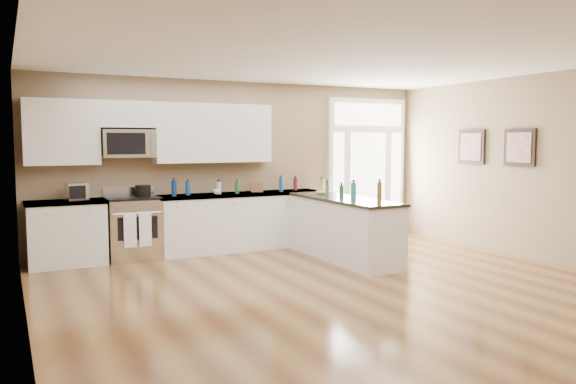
# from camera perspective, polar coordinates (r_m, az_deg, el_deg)

# --- Properties ---
(ground) EXTENTS (8.00, 8.00, 0.00)m
(ground) POSITION_cam_1_polar(r_m,az_deg,el_deg) (6.37, 9.46, -11.23)
(ground) COLOR #553218
(room_shell) EXTENTS (8.00, 8.00, 8.00)m
(room_shell) POSITION_cam_1_polar(r_m,az_deg,el_deg) (6.12, 9.70, 4.32)
(room_shell) COLOR #8A7457
(room_shell) RESTS_ON ground
(back_cabinet_left) EXTENTS (1.10, 0.66, 0.94)m
(back_cabinet_left) POSITION_cam_1_polar(r_m,az_deg,el_deg) (8.74, -21.55, -4.11)
(back_cabinet_left) COLOR silver
(back_cabinet_left) RESTS_ON ground
(back_cabinet_right) EXTENTS (2.85, 0.66, 0.94)m
(back_cabinet_right) POSITION_cam_1_polar(r_m,az_deg,el_deg) (9.38, -4.79, -3.16)
(back_cabinet_right) COLOR silver
(back_cabinet_right) RESTS_ON ground
(peninsula_cabinet) EXTENTS (0.69, 2.32, 0.94)m
(peninsula_cabinet) POSITION_cam_1_polar(r_m,az_deg,el_deg) (8.59, 5.60, -3.95)
(peninsula_cabinet) COLOR silver
(peninsula_cabinet) RESTS_ON ground
(upper_cabinet_left) EXTENTS (1.04, 0.33, 0.95)m
(upper_cabinet_left) POSITION_cam_1_polar(r_m,az_deg,el_deg) (8.78, -22.03, 5.66)
(upper_cabinet_left) COLOR silver
(upper_cabinet_left) RESTS_ON room_shell
(upper_cabinet_right) EXTENTS (1.94, 0.33, 0.95)m
(upper_cabinet_right) POSITION_cam_1_polar(r_m,az_deg,el_deg) (9.27, -7.59, 5.94)
(upper_cabinet_right) COLOR silver
(upper_cabinet_right) RESTS_ON room_shell
(upper_cabinet_short) EXTENTS (0.82, 0.33, 0.40)m
(upper_cabinet_short) POSITION_cam_1_polar(r_m,az_deg,el_deg) (8.92, -16.08, 7.59)
(upper_cabinet_short) COLOR silver
(upper_cabinet_short) RESTS_ON room_shell
(microwave) EXTENTS (0.78, 0.41, 0.42)m
(microwave) POSITION_cam_1_polar(r_m,az_deg,el_deg) (8.87, -15.97, 4.76)
(microwave) COLOR silver
(microwave) RESTS_ON room_shell
(entry_door) EXTENTS (1.70, 0.10, 2.60)m
(entry_door) POSITION_cam_1_polar(r_m,az_deg,el_deg) (10.83, 8.02, 2.52)
(entry_door) COLOR white
(entry_door) RESTS_ON ground
(wall_art_near) EXTENTS (0.05, 0.58, 0.58)m
(wall_art_near) POSITION_cam_1_polar(r_m,az_deg,el_deg) (10.06, 18.13, 4.38)
(wall_art_near) COLOR black
(wall_art_near) RESTS_ON room_shell
(wall_art_far) EXTENTS (0.05, 0.58, 0.58)m
(wall_art_far) POSITION_cam_1_polar(r_m,az_deg,el_deg) (9.38, 22.47, 4.21)
(wall_art_far) COLOR black
(wall_art_far) RESTS_ON room_shell
(kitchen_range) EXTENTS (0.78, 0.69, 1.08)m
(kitchen_range) POSITION_cam_1_polar(r_m,az_deg,el_deg) (8.87, -15.43, -3.54)
(kitchen_range) COLOR silver
(kitchen_range) RESTS_ON ground
(stockpot) EXTENTS (0.29, 0.29, 0.19)m
(stockpot) POSITION_cam_1_polar(r_m,az_deg,el_deg) (8.91, -14.53, 0.18)
(stockpot) COLOR black
(stockpot) RESTS_ON kitchen_range
(toaster_oven) EXTENTS (0.33, 0.28, 0.25)m
(toaster_oven) POSITION_cam_1_polar(r_m,az_deg,el_deg) (8.69, -20.68, 0.04)
(toaster_oven) COLOR silver
(toaster_oven) RESTS_ON back_cabinet_left
(cardboard_box) EXTENTS (0.24, 0.21, 0.17)m
(cardboard_box) POSITION_cam_1_polar(r_m,az_deg,el_deg) (9.52, -3.18, 0.52)
(cardboard_box) COLOR brown
(cardboard_box) RESTS_ON back_cabinet_right
(bowl_left) EXTENTS (0.23, 0.23, 0.05)m
(bowl_left) POSITION_cam_1_polar(r_m,az_deg,el_deg) (8.84, -20.34, -0.53)
(bowl_left) COLOR white
(bowl_left) RESTS_ON back_cabinet_left
(bowl_peninsula) EXTENTS (0.21, 0.21, 0.06)m
(bowl_peninsula) POSITION_cam_1_polar(r_m,az_deg,el_deg) (9.06, 3.43, -0.06)
(bowl_peninsula) COLOR white
(bowl_peninsula) RESTS_ON peninsula_cabinet
(cup_counter) EXTENTS (0.14, 0.14, 0.09)m
(cup_counter) POSITION_cam_1_polar(r_m,az_deg,el_deg) (9.10, -7.27, 0.02)
(cup_counter) COLOR white
(cup_counter) RESTS_ON back_cabinet_right
(counter_bottles) EXTENTS (2.37, 2.42, 0.30)m
(counter_bottles) POSITION_cam_1_polar(r_m,az_deg,el_deg) (8.88, -0.91, 0.40)
(counter_bottles) COLOR #19591E
(counter_bottles) RESTS_ON back_cabinet_right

